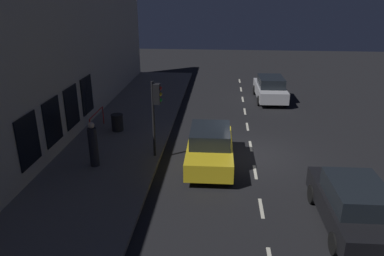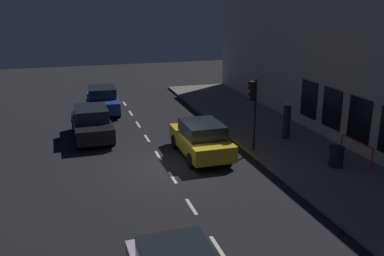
# 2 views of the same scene
# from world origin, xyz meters

# --- Properties ---
(ground_plane) EXTENTS (60.00, 60.00, 0.00)m
(ground_plane) POSITION_xyz_m (0.00, 0.00, 0.00)
(ground_plane) COLOR black
(sidewalk) EXTENTS (4.50, 32.00, 0.15)m
(sidewalk) POSITION_xyz_m (6.25, 0.00, 0.07)
(sidewalk) COLOR slate
(sidewalk) RESTS_ON ground
(building_facade) EXTENTS (0.65, 32.00, 6.84)m
(building_facade) POSITION_xyz_m (8.80, 0.00, 3.41)
(building_facade) COLOR beige
(building_facade) RESTS_ON ground
(lane_centre_line) EXTENTS (0.12, 27.20, 0.01)m
(lane_centre_line) POSITION_xyz_m (0.00, -1.00, 0.00)
(lane_centre_line) COLOR beige
(lane_centre_line) RESTS_ON ground
(traffic_light) EXTENTS (0.45, 0.32, 3.28)m
(traffic_light) POSITION_xyz_m (4.12, 0.69, 2.56)
(traffic_light) COLOR black
(traffic_light) RESTS_ON sidewalk
(parked_car_0) EXTENTS (1.93, 4.32, 1.58)m
(parked_car_0) POSITION_xyz_m (-1.75, -8.78, 0.79)
(parked_car_0) COLOR #B7B7BC
(parked_car_0) RESTS_ON ground
(parked_car_1) EXTENTS (1.96, 4.17, 1.58)m
(parked_car_1) POSITION_xyz_m (1.86, 1.06, 0.79)
(parked_car_1) COLOR gold
(parked_car_1) RESTS_ON ground
(parked_car_2) EXTENTS (1.92, 4.22, 1.58)m
(parked_car_2) POSITION_xyz_m (-2.62, 5.02, 0.79)
(parked_car_2) COLOR black
(parked_car_2) RESTS_ON ground
(pedestrian_0) EXTENTS (0.43, 0.43, 1.88)m
(pedestrian_0) POSITION_xyz_m (6.52, 1.82, 1.03)
(pedestrian_0) COLOR #232328
(pedestrian_0) RESTS_ON sidewalk
(trash_bin) EXTENTS (0.61, 0.61, 0.85)m
(trash_bin) POSITION_xyz_m (6.67, -2.13, 0.58)
(trash_bin) COLOR black
(trash_bin) RESTS_ON sidewalk
(red_railing) EXTENTS (0.05, 2.04, 0.97)m
(red_railing) POSITION_xyz_m (7.69, -2.03, 0.87)
(red_railing) COLOR red
(red_railing) RESTS_ON sidewalk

